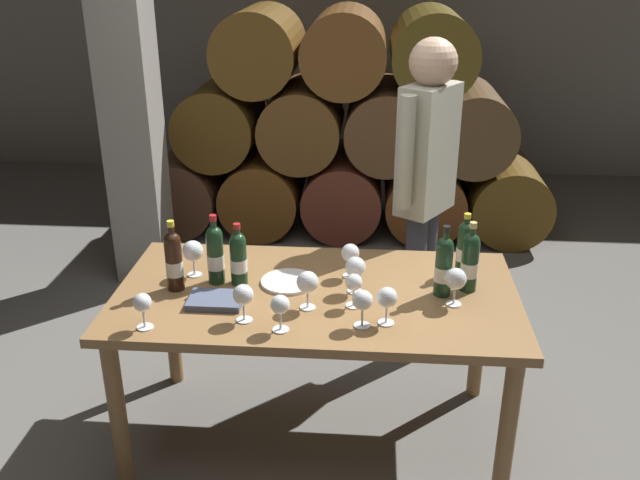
{
  "coord_description": "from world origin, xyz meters",
  "views": [
    {
      "loc": [
        0.21,
        -2.57,
        2.12
      ],
      "look_at": [
        0.0,
        0.2,
        0.91
      ],
      "focal_mm": 38.58,
      "sensor_mm": 36.0,
      "label": 1
    }
  ],
  "objects": [
    {
      "name": "dining_table",
      "position": [
        0.0,
        0.0,
        0.67
      ],
      "size": [
        1.7,
        0.9,
        0.76
      ],
      "color": "olive",
      "rests_on": "ground_plane"
    },
    {
      "name": "wine_glass_2",
      "position": [
        0.14,
        0.15,
        0.87
      ],
      "size": [
        0.08,
        0.08,
        0.15
      ],
      "color": "white",
      "rests_on": "dining_table"
    },
    {
      "name": "serving_plate",
      "position": [
        -0.13,
        0.07,
        0.77
      ],
      "size": [
        0.24,
        0.24,
        0.01
      ],
      "primitive_type": "cylinder",
      "color": "white",
      "rests_on": "dining_table"
    },
    {
      "name": "wine_glass_10",
      "position": [
        -0.55,
        0.11,
        0.88
      ],
      "size": [
        0.09,
        0.09,
        0.16
      ],
      "color": "white",
      "rests_on": "dining_table"
    },
    {
      "name": "wine_bottle_5",
      "position": [
        -0.34,
        0.05,
        0.88
      ],
      "size": [
        0.07,
        0.07,
        0.28
      ],
      "color": "#19381E",
      "rests_on": "dining_table"
    },
    {
      "name": "wine_bottle_1",
      "position": [
        0.64,
        0.24,
        0.88
      ],
      "size": [
        0.07,
        0.07,
        0.28
      ],
      "color": "#19381E",
      "rests_on": "dining_table"
    },
    {
      "name": "wine_glass_7",
      "position": [
        0.16,
        -0.12,
        0.86
      ],
      "size": [
        0.07,
        0.07,
        0.14
      ],
      "color": "white",
      "rests_on": "dining_table"
    },
    {
      "name": "wine_bottle_4",
      "position": [
        0.64,
        0.07,
        0.89
      ],
      "size": [
        0.07,
        0.07,
        0.31
      ],
      "color": "#19381E",
      "rests_on": "dining_table"
    },
    {
      "name": "ground_plane",
      "position": [
        0.0,
        0.0,
        0.0
      ],
      "size": [
        14.0,
        14.0,
        0.0
      ],
      "primitive_type": "plane",
      "color": "#66635E"
    },
    {
      "name": "wine_glass_6",
      "position": [
        -0.26,
        -0.27,
        0.87
      ],
      "size": [
        0.08,
        0.08,
        0.16
      ],
      "color": "white",
      "rests_on": "dining_table"
    },
    {
      "name": "tasting_notebook",
      "position": [
        -0.4,
        -0.14,
        0.77
      ],
      "size": [
        0.22,
        0.16,
        0.03
      ],
      "primitive_type": "cube",
      "rotation": [
        0.0,
        0.0,
        -0.0
      ],
      "color": "#4C5670",
      "rests_on": "dining_table"
    },
    {
      "name": "wine_glass_8",
      "position": [
        -0.11,
        -0.33,
        0.87
      ],
      "size": [
        0.07,
        0.07,
        0.15
      ],
      "color": "white",
      "rests_on": "dining_table"
    },
    {
      "name": "wine_bottle_2",
      "position": [
        -0.44,
        0.05,
        0.89
      ],
      "size": [
        0.07,
        0.07,
        0.31
      ],
      "color": "#19381E",
      "rests_on": "dining_table"
    },
    {
      "name": "wine_glass_5",
      "position": [
        0.57,
        -0.07,
        0.87
      ],
      "size": [
        0.09,
        0.09,
        0.16
      ],
      "color": "white",
      "rests_on": "dining_table"
    },
    {
      "name": "barrel_stack",
      "position": [
        0.0,
        2.6,
        0.75
      ],
      "size": [
        3.12,
        0.9,
        1.69
      ],
      "color": "#543423",
      "rests_on": "ground_plane"
    },
    {
      "name": "wine_glass_4",
      "position": [
        -0.63,
        -0.35,
        0.86
      ],
      "size": [
        0.07,
        0.07,
        0.15
      ],
      "color": "white",
      "rests_on": "dining_table"
    },
    {
      "name": "wine_glass_0",
      "position": [
        0.29,
        -0.24,
        0.87
      ],
      "size": [
        0.08,
        0.08,
        0.15
      ],
      "color": "white",
      "rests_on": "dining_table"
    },
    {
      "name": "wine_glass_9",
      "position": [
        -0.02,
        -0.15,
        0.87
      ],
      "size": [
        0.09,
        0.09,
        0.16
      ],
      "color": "white",
      "rests_on": "dining_table"
    },
    {
      "name": "cellar_back_wall",
      "position": [
        0.0,
        4.2,
        1.4
      ],
      "size": [
        10.0,
        0.24,
        2.8
      ],
      "primitive_type": "cube",
      "color": "gray",
      "rests_on": "ground_plane"
    },
    {
      "name": "sommelier_presenting",
      "position": [
        0.49,
        0.75,
        1.04
      ],
      "size": [
        0.33,
        0.43,
        1.72
      ],
      "color": "#383842",
      "rests_on": "ground_plane"
    },
    {
      "name": "wine_glass_1",
      "position": [
        0.16,
        0.01,
        0.87
      ],
      "size": [
        0.09,
        0.09,
        0.16
      ],
      "color": "white",
      "rests_on": "dining_table"
    },
    {
      "name": "wine_bottle_0",
      "position": [
        -0.6,
        -0.02,
        0.89
      ],
      "size": [
        0.07,
        0.07,
        0.31
      ],
      "color": "black",
      "rests_on": "dining_table"
    },
    {
      "name": "stone_pillar",
      "position": [
        -1.3,
        1.6,
        1.3
      ],
      "size": [
        0.32,
        0.32,
        2.6
      ],
      "primitive_type": "cube",
      "color": "gray",
      "rests_on": "ground_plane"
    },
    {
      "name": "wine_bottle_3",
      "position": [
        0.53,
        0.01,
        0.89
      ],
      "size": [
        0.07,
        0.07,
        0.31
      ],
      "color": "#19381E",
      "rests_on": "dining_table"
    },
    {
      "name": "wine_glass_3",
      "position": [
        0.2,
        -0.27,
        0.87
      ],
      "size": [
        0.08,
        0.08,
        0.15
      ],
      "color": "white",
      "rests_on": "dining_table"
    }
  ]
}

